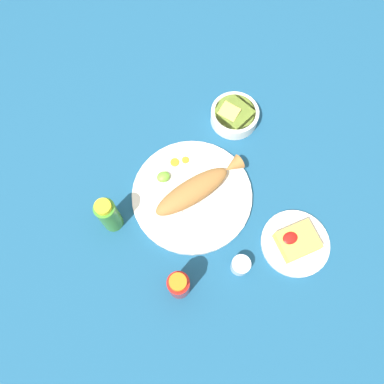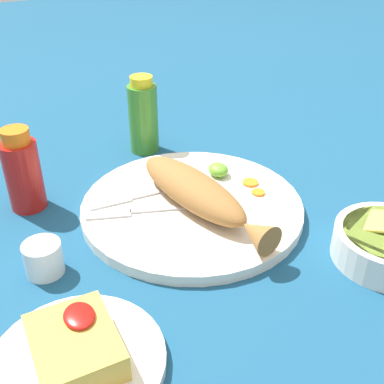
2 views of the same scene
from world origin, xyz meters
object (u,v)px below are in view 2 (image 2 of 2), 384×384
main_plate (192,207)px  fork_far (136,197)px  side_plate_fries (78,362)px  hot_sauce_bottle_red (23,172)px  hot_sauce_bottle_green (143,116)px  fried_fish (198,193)px  fork_near (137,213)px  salt_cup (44,260)px

main_plate → fork_far: 0.09m
fork_far → side_plate_fries: (-0.27, 0.17, -0.01)m
fork_far → hot_sauce_bottle_red: size_ratio=1.32×
hot_sauce_bottle_red → hot_sauce_bottle_green: hot_sauce_bottle_green is taller
fork_far → hot_sauce_bottle_green: size_ratio=1.21×
fried_fish → fork_near: fried_fish is taller
fork_far → hot_sauce_bottle_red: bearing=-24.9°
fried_fish → fork_far: size_ratio=1.63×
hot_sauce_bottle_red → hot_sauce_bottle_green: 0.27m
fork_near → hot_sauce_bottle_green: 0.26m
hot_sauce_bottle_red → salt_cup: 0.18m
fork_near → fork_far: 0.05m
main_plate → hot_sauce_bottle_red: size_ratio=2.56×
fork_far → main_plate: bearing=147.1°
salt_cup → fork_near: bearing=-71.7°
fried_fish → hot_sauce_bottle_green: size_ratio=1.97×
fried_fish → hot_sauce_bottle_red: (0.15, 0.24, 0.02)m
fork_far → fork_near: bearing=72.9°
salt_cup → hot_sauce_bottle_red: bearing=-3.9°
fork_near → hot_sauce_bottle_green: (0.23, -0.11, 0.05)m
fried_fish → hot_sauce_bottle_green: bearing=-13.5°
main_plate → side_plate_fries: size_ratio=1.84×
hot_sauce_bottle_green → salt_cup: bearing=137.3°
fork_far → side_plate_fries: 0.32m
fried_fish → fork_far: fried_fish is taller
hot_sauce_bottle_red → salt_cup: bearing=176.1°
fork_far → salt_cup: bearing=31.8°
main_plate → salt_cup: size_ratio=6.82×
main_plate → fork_near: (0.01, 0.09, 0.01)m
main_plate → fork_far: (0.05, 0.08, 0.01)m
fork_near → hot_sauce_bottle_red: bearing=-23.0°
fried_fish → salt_cup: fried_fish is taller
fork_near → salt_cup: 0.16m
hot_sauce_bottle_green → side_plate_fries: hot_sauce_bottle_green is taller
fork_near → fried_fish: bearing=-177.4°
fork_far → side_plate_fries: bearing=59.9°
fork_near → fork_far: same height
main_plate → hot_sauce_bottle_red: bearing=59.7°
fork_near → hot_sauce_bottle_green: bearing=-96.2°
main_plate → side_plate_fries: bearing=130.8°
hot_sauce_bottle_green → hot_sauce_bottle_red: bearing=113.0°
main_plate → fried_fish: size_ratio=1.19×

